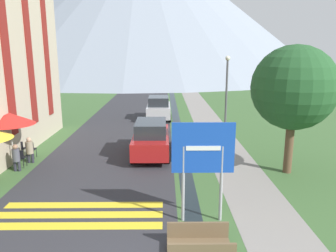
# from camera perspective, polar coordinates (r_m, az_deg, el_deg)

# --- Properties ---
(ground_plane) EXTENTS (160.00, 160.00, 0.00)m
(ground_plane) POSITION_cam_1_polar(r_m,az_deg,el_deg) (26.32, -1.23, 1.39)
(ground_plane) COLOR #3D6033
(road) EXTENTS (6.40, 60.00, 0.01)m
(road) POSITION_cam_1_polar(r_m,az_deg,el_deg) (36.28, -5.03, 4.52)
(road) COLOR #2D2D33
(road) RESTS_ON ground_plane
(footpath) EXTENTS (2.20, 60.00, 0.01)m
(footpath) POSITION_cam_1_polar(r_m,az_deg,el_deg) (36.32, 4.64, 4.53)
(footpath) COLOR gray
(footpath) RESTS_ON ground_plane
(drainage_channel) EXTENTS (0.60, 60.00, 0.00)m
(drainage_channel) POSITION_cam_1_polar(r_m,az_deg,el_deg) (36.18, 0.84, 4.54)
(drainage_channel) COLOR black
(drainage_channel) RESTS_ON ground_plane
(crosswalk_marking) EXTENTS (5.44, 1.84, 0.01)m
(crosswalk_marking) POSITION_cam_1_polar(r_m,az_deg,el_deg) (11.47, -15.13, -14.70)
(crosswalk_marking) COLOR yellow
(crosswalk_marking) RESTS_ON ground_plane
(mountain_distant) EXTENTS (82.97, 82.97, 32.59)m
(mountain_distant) POSITION_cam_1_polar(r_m,az_deg,el_deg) (83.88, -4.55, 20.39)
(mountain_distant) COLOR gray
(mountain_distant) RESTS_ON ground_plane
(road_sign) EXTENTS (1.91, 0.11, 3.18)m
(road_sign) POSITION_cam_1_polar(r_m,az_deg,el_deg) (10.01, 6.10, -5.37)
(road_sign) COLOR #9E9EA3
(road_sign) RESTS_ON ground_plane
(footbridge) EXTENTS (1.70, 1.10, 0.65)m
(footbridge) POSITION_cam_1_polar(r_m,az_deg,el_deg) (9.18, 5.51, -20.23)
(footbridge) COLOR brown
(footbridge) RESTS_ON ground_plane
(parked_car_near) EXTENTS (1.88, 4.33, 1.82)m
(parked_car_near) POSITION_cam_1_polar(r_m,az_deg,el_deg) (16.74, -2.96, -2.11)
(parked_car_near) COLOR #A31919
(parked_car_near) RESTS_ON ground_plane
(parked_car_far) EXTENTS (1.90, 3.83, 1.82)m
(parked_car_far) POSITION_cam_1_polar(r_m,az_deg,el_deg) (25.70, -1.64, 3.17)
(parked_car_far) COLOR #B2B2B7
(parked_car_far) RESTS_ON ground_plane
(cafe_chair_far_right) EXTENTS (0.40, 0.40, 0.85)m
(cafe_chair_far_right) POSITION_cam_1_polar(r_m,az_deg,el_deg) (17.71, -22.82, -3.62)
(cafe_chair_far_right) COLOR black
(cafe_chair_far_right) RESTS_ON ground_plane
(cafe_chair_middle) EXTENTS (0.40, 0.40, 0.85)m
(cafe_chair_middle) POSITION_cam_1_polar(r_m,az_deg,el_deg) (16.53, -24.37, -4.91)
(cafe_chair_middle) COLOR black
(cafe_chair_middle) RESTS_ON ground_plane
(cafe_chair_far_left) EXTENTS (0.40, 0.40, 0.85)m
(cafe_chair_far_left) POSITION_cam_1_polar(r_m,az_deg,el_deg) (18.07, -24.37, -3.45)
(cafe_chair_far_left) COLOR black
(cafe_chair_far_left) RESTS_ON ground_plane
(cafe_umbrella_middle_red) EXTENTS (2.22, 2.22, 2.55)m
(cafe_umbrella_middle_red) POSITION_cam_1_polar(r_m,az_deg,el_deg) (16.34, -25.88, 1.16)
(cafe_umbrella_middle_red) COLOR #B7B2A8
(cafe_umbrella_middle_red) RESTS_ON ground_plane
(person_seated_far) EXTENTS (0.32, 0.32, 1.24)m
(person_seated_far) POSITION_cam_1_polar(r_m,az_deg,el_deg) (16.06, -24.95, -4.82)
(person_seated_far) COLOR #282833
(person_seated_far) RESTS_ON ground_plane
(person_seated_near) EXTENTS (0.32, 0.32, 1.26)m
(person_seated_near) POSITION_cam_1_polar(r_m,az_deg,el_deg) (16.98, -22.94, -3.68)
(person_seated_near) COLOR #282833
(person_seated_near) RESTS_ON ground_plane
(streetlamp) EXTENTS (0.28, 0.28, 5.00)m
(streetlamp) POSITION_cam_1_polar(r_m,az_deg,el_deg) (19.32, 10.15, 5.95)
(streetlamp) COLOR #515156
(streetlamp) RESTS_ON ground_plane
(tree_by_path) EXTENTS (3.56, 3.56, 5.53)m
(tree_by_path) POSITION_cam_1_polar(r_m,az_deg,el_deg) (14.76, 21.08, 6.19)
(tree_by_path) COLOR brown
(tree_by_path) RESTS_ON ground_plane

